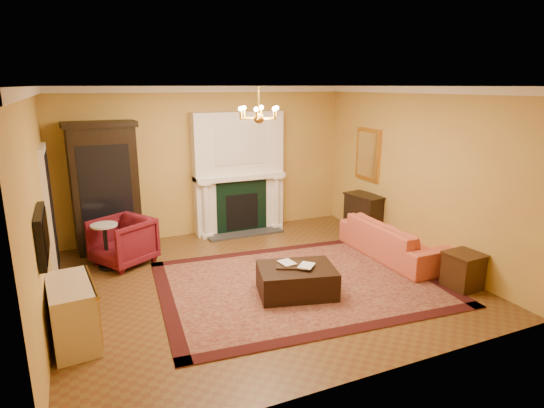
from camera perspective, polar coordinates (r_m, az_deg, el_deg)
floor at (r=7.35m, az=-1.51°, el=-9.63°), size 6.00×5.50×0.02m
ceiling at (r=6.69m, az=-1.69°, el=14.64°), size 6.00×5.50×0.02m
wall_back at (r=9.43m, az=-8.04°, el=5.30°), size 6.00×0.02×3.00m
wall_front at (r=4.53m, az=11.92°, el=-5.15°), size 6.00×0.02×3.00m
wall_left at (r=6.39m, az=-27.40°, el=-0.70°), size 0.02×5.50×3.00m
wall_right at (r=8.46m, az=17.65°, el=3.68°), size 0.02×5.50×3.00m
fireplace at (r=9.49m, az=-4.17°, el=3.59°), size 1.90×0.70×2.50m
crown_molding at (r=7.59m, az=-4.52°, el=14.08°), size 6.00×5.50×0.12m
doorway at (r=8.14m, az=-26.09°, el=-0.84°), size 0.08×1.05×2.10m
tv_panel at (r=5.85m, az=-26.87°, el=-3.49°), size 0.09×0.95×0.58m
gilt_mirror at (r=9.48m, az=11.94°, el=6.10°), size 0.06×0.76×1.05m
chandelier at (r=6.71m, az=-1.66°, el=11.21°), size 0.63×0.55×0.53m
oriental_rug at (r=7.24m, az=3.55°, el=-9.87°), size 4.55×3.57×0.02m
china_cabinet at (r=8.89m, az=-20.19°, el=1.65°), size 1.18×0.61×2.29m
wingback_armchair at (r=8.24m, az=-18.24°, el=-4.22°), size 1.15×1.17×0.90m
pedestal_table at (r=8.13m, az=-20.14°, el=-4.60°), size 0.44×0.44×0.78m
commode at (r=6.06m, az=-23.76°, el=-12.41°), size 0.57×1.06×0.76m
coral_sofa at (r=8.43m, az=15.04°, el=-3.63°), size 0.66×2.24×0.87m
end_table at (r=7.56m, az=22.84°, el=-7.82°), size 0.49×0.49×0.54m
console_table at (r=9.44m, az=11.48°, el=-1.54°), size 0.55×0.82×0.85m
leather_ottoman at (r=6.81m, az=3.09°, el=-9.54°), size 1.27×1.05×0.41m
ottoman_tray at (r=6.77m, az=2.44°, el=-7.66°), size 0.54×0.50×0.03m
book_a at (r=6.68m, az=1.19°, el=-6.61°), size 0.20×0.05×0.26m
book_b at (r=6.67m, az=3.54°, el=-6.62°), size 0.16×0.16×0.27m
topiary_left at (r=9.22m, az=-7.37°, el=5.05°), size 0.18×0.18×0.47m
topiary_right at (r=9.60m, az=-1.06°, el=5.34°), size 0.15×0.15×0.41m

